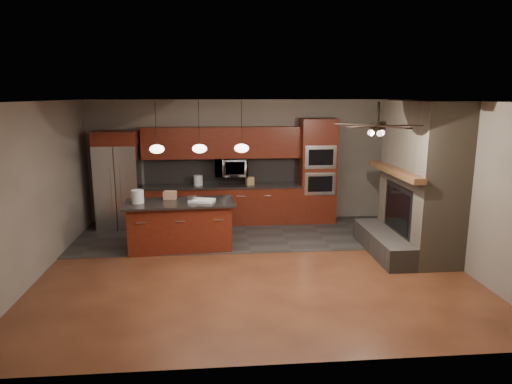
{
  "coord_description": "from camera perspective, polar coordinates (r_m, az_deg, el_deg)",
  "views": [
    {
      "loc": [
        -0.61,
        -7.46,
        2.89
      ],
      "look_at": [
        0.1,
        0.6,
        1.17
      ],
      "focal_mm": 32.0,
      "sensor_mm": 36.0,
      "label": 1
    }
  ],
  "objects": [
    {
      "name": "counter_bucket",
      "position": [
        10.34,
        -7.24,
        1.44
      ],
      "size": [
        0.23,
        0.23,
        0.23
      ],
      "primitive_type": "cylinder",
      "rotation": [
        0.0,
        0.0,
        -0.18
      ],
      "color": "silver",
      "rests_on": "back_cabinetry"
    },
    {
      "name": "ceiling_fan",
      "position": [
        7.09,
        14.98,
        8.09
      ],
      "size": [
        1.27,
        1.33,
        0.41
      ],
      "color": "black",
      "rests_on": "ceiling"
    },
    {
      "name": "pendant_left",
      "position": [
        8.27,
        -12.29,
        5.29
      ],
      "size": [
        0.26,
        0.26,
        0.92
      ],
      "color": "black",
      "rests_on": "ceiling"
    },
    {
      "name": "oven_tower",
      "position": [
        10.55,
        7.68,
        2.62
      ],
      "size": [
        0.8,
        0.63,
        2.38
      ],
      "color": "#602011",
      "rests_on": "ground"
    },
    {
      "name": "right_wall",
      "position": [
        8.64,
        23.44,
        1.06
      ],
      "size": [
        0.02,
        6.0,
        2.8
      ],
      "primitive_type": "cube",
      "color": "gray",
      "rests_on": "ground"
    },
    {
      "name": "left_wall",
      "position": [
        8.13,
        -25.75,
        0.23
      ],
      "size": [
        0.02,
        6.0,
        2.8
      ],
      "primitive_type": "cube",
      "color": "gray",
      "rests_on": "ground"
    },
    {
      "name": "slate_tile_patch",
      "position": [
        9.72,
        -1.22,
        -5.29
      ],
      "size": [
        7.0,
        2.4,
        0.01
      ],
      "primitive_type": "cube",
      "color": "#322F2D",
      "rests_on": "ground"
    },
    {
      "name": "back_wall",
      "position": [
        10.58,
        -1.69,
        3.89
      ],
      "size": [
        7.0,
        0.02,
        2.8
      ],
      "primitive_type": "cube",
      "color": "gray",
      "rests_on": "ground"
    },
    {
      "name": "paint_tray",
      "position": [
        8.68,
        -6.78,
        -1.07
      ],
      "size": [
        0.53,
        0.44,
        0.05
      ],
      "primitive_type": "cube",
      "rotation": [
        0.0,
        0.0,
        -0.3
      ],
      "color": "white",
      "rests_on": "kitchen_island"
    },
    {
      "name": "counter_box",
      "position": [
        10.31,
        -0.78,
        1.39
      ],
      "size": [
        0.2,
        0.17,
        0.19
      ],
      "primitive_type": "cube",
      "rotation": [
        0.0,
        0.0,
        0.31
      ],
      "color": "#A97E57",
      "rests_on": "back_cabinetry"
    },
    {
      "name": "white_bucket",
      "position": [
        8.77,
        -14.59,
        -0.55
      ],
      "size": [
        0.26,
        0.26,
        0.25
      ],
      "primitive_type": "cylinder",
      "rotation": [
        0.0,
        0.0,
        0.16
      ],
      "color": "silver",
      "rests_on": "kitchen_island"
    },
    {
      "name": "back_cabinetry",
      "position": [
        10.4,
        -4.21,
        0.89
      ],
      "size": [
        3.59,
        0.64,
        2.2
      ],
      "color": "#602011",
      "rests_on": "ground"
    },
    {
      "name": "fireplace_column",
      "position": [
        8.81,
        19.52,
        0.87
      ],
      "size": [
        1.3,
        2.1,
        2.8
      ],
      "color": "#706250",
      "rests_on": "ground"
    },
    {
      "name": "pendant_right",
      "position": [
        8.22,
        -1.81,
        5.52
      ],
      "size": [
        0.26,
        0.26,
        0.92
      ],
      "color": "black",
      "rests_on": "ceiling"
    },
    {
      "name": "kitchen_island",
      "position": [
        8.84,
        -9.41,
        -4.09
      ],
      "size": [
        2.1,
        1.05,
        0.92
      ],
      "rotation": [
        0.0,
        0.0,
        0.06
      ],
      "color": "#602011",
      "rests_on": "ground"
    },
    {
      "name": "refrigerator",
      "position": [
        10.46,
        -16.82,
        1.46
      ],
      "size": [
        0.92,
        0.75,
        2.14
      ],
      "color": "silver",
      "rests_on": "ground"
    },
    {
      "name": "microwave",
      "position": [
        10.34,
        -3.13,
        3.12
      ],
      "size": [
        0.73,
        0.41,
        0.5
      ],
      "primitive_type": "imported",
      "color": "silver",
      "rests_on": "back_cabinetry"
    },
    {
      "name": "pendant_center",
      "position": [
        8.21,
        -7.07,
        5.43
      ],
      "size": [
        0.26,
        0.26,
        0.92
      ],
      "color": "black",
      "rests_on": "ceiling"
    },
    {
      "name": "ground",
      "position": [
        8.02,
        -0.35,
        -9.13
      ],
      "size": [
        7.0,
        7.0,
        0.0
      ],
      "primitive_type": "plane",
      "color": "brown",
      "rests_on": "ground"
    },
    {
      "name": "cardboard_box",
      "position": [
        8.99,
        -10.71,
        -0.39
      ],
      "size": [
        0.25,
        0.2,
        0.15
      ],
      "primitive_type": "cube",
      "rotation": [
        0.0,
        0.0,
        -0.1
      ],
      "color": "#AB7758",
      "rests_on": "kitchen_island"
    },
    {
      "name": "ceiling",
      "position": [
        7.48,
        -0.37,
        11.3
      ],
      "size": [
        7.0,
        6.0,
        0.02
      ],
      "primitive_type": "cube",
      "color": "white",
      "rests_on": "back_wall"
    },
    {
      "name": "paint_can",
      "position": [
        8.68,
        -8.02,
        -0.87
      ],
      "size": [
        0.19,
        0.19,
        0.11
      ],
      "primitive_type": "cylinder",
      "rotation": [
        0.0,
        0.0,
        -0.12
      ],
      "color": "#A2A2A6",
      "rests_on": "kitchen_island"
    }
  ]
}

